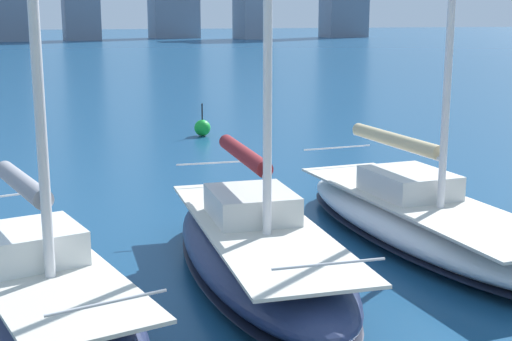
% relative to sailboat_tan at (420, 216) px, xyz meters
% --- Properties ---
extents(sailboat_tan, '(2.83, 9.28, 12.32)m').
position_rel_sailboat_tan_xyz_m(sailboat_tan, '(0.00, 0.00, 0.00)').
color(sailboat_tan, silver).
rests_on(sailboat_tan, ground).
extents(sailboat_maroon, '(3.49, 8.41, 9.81)m').
position_rel_sailboat_tan_xyz_m(sailboat_maroon, '(4.31, 0.86, 0.04)').
color(sailboat_maroon, navy).
rests_on(sailboat_maroon, ground).
extents(sailboat_grey, '(3.47, 6.97, 11.47)m').
position_rel_sailboat_tan_xyz_m(sailboat_grey, '(8.42, 1.96, 0.10)').
color(sailboat_grey, navy).
rests_on(sailboat_grey, ground).
extents(channel_buoy, '(0.70, 0.70, 1.40)m').
position_rel_sailboat_tan_xyz_m(channel_buoy, '(0.19, -15.90, -0.25)').
color(channel_buoy, green).
rests_on(channel_buoy, ground).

